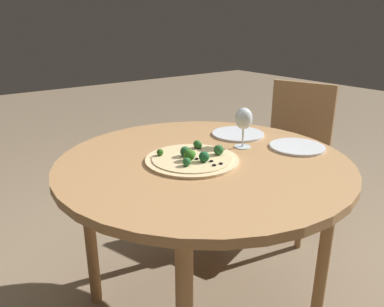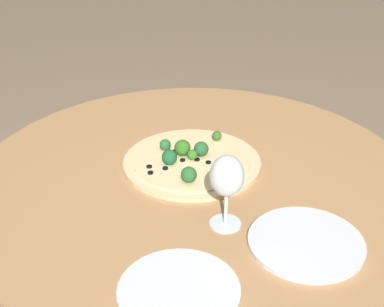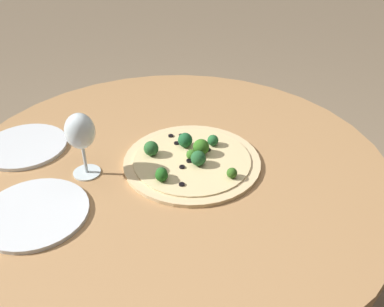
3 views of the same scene
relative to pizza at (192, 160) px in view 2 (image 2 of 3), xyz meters
name	(u,v)px [view 2 (image 2 of 3)]	position (x,y,z in m)	size (l,w,h in m)	color
dining_table	(194,197)	(-0.01, -0.05, -0.08)	(1.11, 1.11, 0.72)	#A87A4C
pizza	(192,160)	(0.00, 0.00, 0.00)	(0.35, 0.35, 0.06)	#DBBC89
wine_glass	(227,178)	(0.00, -0.26, 0.11)	(0.07, 0.07, 0.17)	silver
plate_near	(179,291)	(-0.14, -0.43, -0.01)	(0.22, 0.22, 0.01)	silver
plate_far	(306,242)	(0.14, -0.37, -0.01)	(0.24, 0.24, 0.01)	silver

